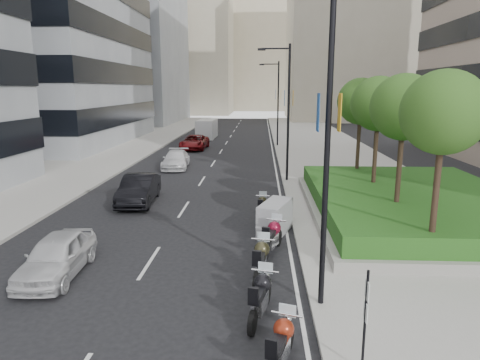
# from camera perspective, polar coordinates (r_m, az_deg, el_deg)

# --- Properties ---
(ground) EXTENTS (160.00, 160.00, 0.00)m
(ground) POSITION_cam_1_polar(r_m,az_deg,el_deg) (12.42, -9.79, -18.12)
(ground) COLOR black
(ground) RESTS_ON ground
(sidewalk_right) EXTENTS (10.00, 100.00, 0.15)m
(sidewalk_right) POSITION_cam_1_polar(r_m,az_deg,el_deg) (41.42, 11.81, 3.35)
(sidewalk_right) COLOR #9E9B93
(sidewalk_right) RESTS_ON ground
(sidewalk_left) EXTENTS (8.00, 100.00, 0.15)m
(sidewalk_left) POSITION_cam_1_polar(r_m,az_deg,el_deg) (43.42, -16.78, 3.48)
(sidewalk_left) COLOR #9E9B93
(sidewalk_left) RESTS_ON ground
(lane_edge) EXTENTS (0.12, 100.00, 0.01)m
(lane_edge) POSITION_cam_1_polar(r_m,az_deg,el_deg) (40.94, 4.45, 3.37)
(lane_edge) COLOR silver
(lane_edge) RESTS_ON ground
(lane_centre) EXTENTS (0.12, 100.00, 0.01)m
(lane_centre) POSITION_cam_1_polar(r_m,az_deg,el_deg) (41.12, -2.82, 3.43)
(lane_centre) COLOR silver
(lane_centre) RESTS_ON ground
(building_grey_far) EXTENTS (22.00, 26.00, 30.00)m
(building_grey_far) POSITION_cam_1_polar(r_m,az_deg,el_deg) (85.16, -16.10, 17.60)
(building_grey_far) COLOR gray
(building_grey_far) RESTS_ON ground
(building_cream_right) EXTENTS (28.00, 24.00, 36.00)m
(building_cream_right) POSITION_cam_1_polar(r_m,az_deg,el_deg) (93.27, 15.74, 18.97)
(building_cream_right) COLOR #B7AD93
(building_cream_right) RESTS_ON ground
(building_cream_left) EXTENTS (26.00, 24.00, 34.00)m
(building_cream_left) POSITION_cam_1_polar(r_m,az_deg,el_deg) (112.86, -8.03, 17.51)
(building_cream_left) COLOR #B7AD93
(building_cream_left) RESTS_ON ground
(building_cream_centre) EXTENTS (30.00, 24.00, 38.00)m
(building_cream_centre) POSITION_cam_1_polar(r_m,az_deg,el_deg) (131.07, 2.72, 17.72)
(building_cream_centre) COLOR #B7AD93
(building_cream_centre) RESTS_ON ground
(planter) EXTENTS (10.00, 14.00, 0.40)m
(planter) POSITION_cam_1_polar(r_m,az_deg,el_deg) (22.55, 22.13, -3.88)
(planter) COLOR gray
(planter) RESTS_ON sidewalk_right
(hedge) EXTENTS (9.40, 13.40, 0.80)m
(hedge) POSITION_cam_1_polar(r_m,az_deg,el_deg) (22.40, 22.25, -2.40)
(hedge) COLOR #224513
(hedge) RESTS_ON planter
(tree_0) EXTENTS (2.80, 2.80, 6.30)m
(tree_0) POSITION_cam_1_polar(r_m,az_deg,el_deg) (15.65, 25.52, 8.05)
(tree_0) COLOR #332319
(tree_0) RESTS_ON planter
(tree_1) EXTENTS (2.80, 2.80, 6.30)m
(tree_1) POSITION_cam_1_polar(r_m,az_deg,el_deg) (19.41, 21.02, 8.99)
(tree_1) COLOR #332319
(tree_1) RESTS_ON planter
(tree_2) EXTENTS (2.80, 2.80, 6.30)m
(tree_2) POSITION_cam_1_polar(r_m,az_deg,el_deg) (23.24, 17.98, 9.59)
(tree_2) COLOR #332319
(tree_2) RESTS_ON planter
(tree_3) EXTENTS (2.80, 2.80, 6.30)m
(tree_3) POSITION_cam_1_polar(r_m,az_deg,el_deg) (27.13, 15.80, 10.01)
(tree_3) COLOR #332319
(tree_3) RESTS_ON planter
(lamp_post_0) EXTENTS (2.34, 0.45, 9.00)m
(lamp_post_0) POSITION_cam_1_polar(r_m,az_deg,el_deg) (11.62, 10.88, 6.20)
(lamp_post_0) COLOR black
(lamp_post_0) RESTS_ON ground
(lamp_post_1) EXTENTS (2.34, 0.45, 9.00)m
(lamp_post_1) POSITION_cam_1_polar(r_m,az_deg,el_deg) (28.52, 6.17, 9.74)
(lamp_post_1) COLOR black
(lamp_post_1) RESTS_ON ground
(lamp_post_2) EXTENTS (2.34, 0.45, 9.00)m
(lamp_post_2) POSITION_cam_1_polar(r_m,az_deg,el_deg) (46.49, 4.91, 10.67)
(lamp_post_2) COLOR black
(lamp_post_2) RESTS_ON ground
(parking_sign) EXTENTS (0.06, 0.32, 2.50)m
(parking_sign) POSITION_cam_1_polar(r_m,az_deg,el_deg) (9.96, 16.38, -16.98)
(parking_sign) COLOR black
(parking_sign) RESTS_ON ground
(motorcycle_1) EXTENTS (0.92, 2.17, 1.11)m
(motorcycle_1) POSITION_cam_1_polar(r_m,az_deg,el_deg) (10.28, 5.46, -21.11)
(motorcycle_1) COLOR black
(motorcycle_1) RESTS_ON ground
(motorcycle_2) EXTENTS (0.85, 2.33, 1.17)m
(motorcycle_2) POSITION_cam_1_polar(r_m,az_deg,el_deg) (12.17, 2.76, -15.25)
(motorcycle_2) COLOR black
(motorcycle_2) RESTS_ON ground
(motorcycle_3) EXTENTS (0.81, 2.43, 1.21)m
(motorcycle_3) POSITION_cam_1_polar(r_m,az_deg,el_deg) (14.39, 2.77, -10.67)
(motorcycle_3) COLOR black
(motorcycle_3) RESTS_ON ground
(motorcycle_4) EXTENTS (1.02, 2.32, 1.20)m
(motorcycle_4) POSITION_cam_1_polar(r_m,az_deg,el_deg) (16.55, 4.32, -7.61)
(motorcycle_4) COLOR black
(motorcycle_4) RESTS_ON ground
(motorcycle_5) EXTENTS (1.66, 2.52, 1.42)m
(motorcycle_5) POSITION_cam_1_polar(r_m,az_deg,el_deg) (18.70, 4.70, -5.06)
(motorcycle_5) COLOR black
(motorcycle_5) RESTS_ON ground
(motorcycle_6) EXTENTS (0.69, 2.08, 1.03)m
(motorcycle_6) POSITION_cam_1_polar(r_m,az_deg,el_deg) (20.87, 2.92, -3.64)
(motorcycle_6) COLOR black
(motorcycle_6) RESTS_ON ground
(car_a) EXTENTS (1.87, 4.20, 1.41)m
(car_a) POSITION_cam_1_polar(r_m,az_deg,el_deg) (15.86, -23.24, -9.26)
(car_a) COLOR silver
(car_a) RESTS_ON ground
(car_b) EXTENTS (1.97, 4.85, 1.57)m
(car_b) POSITION_cam_1_polar(r_m,az_deg,el_deg) (24.16, -13.32, -1.21)
(car_b) COLOR black
(car_b) RESTS_ON ground
(car_c) EXTENTS (2.30, 4.88, 1.37)m
(car_c) POSITION_cam_1_polar(r_m,az_deg,el_deg) (34.30, -8.54, 2.72)
(car_c) COLOR silver
(car_c) RESTS_ON ground
(car_d) EXTENTS (2.67, 5.40, 1.47)m
(car_d) POSITION_cam_1_polar(r_m,az_deg,el_deg) (44.79, -6.10, 5.04)
(car_d) COLOR maroon
(car_d) RESTS_ON ground
(delivery_van) EXTENTS (2.25, 5.57, 2.31)m
(delivery_van) POSITION_cam_1_polar(r_m,az_deg,el_deg) (54.90, -4.46, 6.73)
(delivery_van) COLOR silver
(delivery_van) RESTS_ON ground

